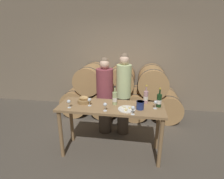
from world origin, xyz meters
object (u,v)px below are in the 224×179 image
at_px(person_right, 124,94).
at_px(wine_glass_center, 105,105).
at_px(person_left, 105,96).
at_px(wine_glass_right, 133,108).
at_px(wine_bottle_white, 115,98).
at_px(cheese_plate, 127,109).
at_px(wine_glass_left, 89,100).
at_px(wine_glass_far_right, 156,103).
at_px(wine_glass_far_left, 69,102).
at_px(wine_bottle_rose, 146,97).
at_px(wine_bottle_red, 159,100).
at_px(blue_crock, 140,105).
at_px(tasting_table, 111,113).
at_px(bread_basket, 84,100).

bearing_deg(person_right, wine_glass_center, -103.19).
relative_size(person_left, wine_glass_right, 11.75).
bearing_deg(person_left, wine_glass_right, -57.03).
bearing_deg(wine_bottle_white, cheese_plate, -38.72).
distance_m(person_right, wine_glass_left, 0.90).
distance_m(wine_glass_right, wine_glass_far_right, 0.44).
distance_m(wine_glass_far_left, wine_glass_far_right, 1.40).
height_order(wine_glass_far_left, wine_glass_center, same).
distance_m(person_left, wine_bottle_rose, 0.96).
xyz_separation_m(wine_bottle_white, cheese_plate, (0.22, -0.17, -0.10)).
bearing_deg(cheese_plate, wine_glass_far_right, 13.91).
xyz_separation_m(wine_bottle_white, wine_glass_center, (-0.11, -0.27, -0.01)).
xyz_separation_m(wine_bottle_red, wine_bottle_white, (-0.73, -0.02, 0.00)).
bearing_deg(blue_crock, wine_glass_center, -164.43).
distance_m(person_left, wine_glass_right, 1.14).
xyz_separation_m(wine_bottle_red, cheese_plate, (-0.51, -0.20, -0.10)).
xyz_separation_m(person_left, cheese_plate, (0.51, -0.79, 0.10)).
height_order(tasting_table, blue_crock, blue_crock).
bearing_deg(wine_bottle_rose, blue_crock, -108.59).
distance_m(wine_bottle_red, wine_bottle_rose, 0.25).
distance_m(cheese_plate, wine_glass_far_left, 0.94).
height_order(wine_bottle_red, wine_glass_left, wine_bottle_red).
height_order(tasting_table, wine_glass_left, wine_glass_left).
xyz_separation_m(blue_crock, wine_glass_far_right, (0.24, 0.06, 0.03)).
bearing_deg(tasting_table, blue_crock, -5.91).
bearing_deg(wine_bottle_white, blue_crock, -15.85).
distance_m(cheese_plate, wine_glass_far_right, 0.47).
bearing_deg(wine_glass_far_left, wine_glass_far_right, 7.47).
bearing_deg(wine_bottle_white, wine_glass_far_left, -161.25).
relative_size(wine_bottle_rose, wine_glass_left, 2.33).
height_order(cheese_plate, wine_glass_far_left, wine_glass_far_left).
height_order(bread_basket, cheese_plate, bread_basket).
height_order(wine_bottle_rose, bread_basket, wine_bottle_rose).
bearing_deg(wine_bottle_white, person_right, 81.29).
bearing_deg(wine_bottle_white, wine_glass_left, -163.92).
distance_m(tasting_table, wine_bottle_rose, 0.66).
bearing_deg(bread_basket, blue_crock, -7.14).
relative_size(person_left, wine_glass_center, 11.75).
xyz_separation_m(person_left, blue_crock, (0.72, -0.74, 0.17)).
bearing_deg(cheese_plate, wine_bottle_red, 20.87).
height_order(person_right, wine_glass_right, person_right).
height_order(blue_crock, bread_basket, blue_crock).
xyz_separation_m(wine_glass_left, wine_glass_right, (0.73, -0.21, 0.00)).
bearing_deg(wine_bottle_red, wine_glass_far_right, -126.07).
xyz_separation_m(tasting_table, wine_glass_right, (0.38, -0.26, 0.24)).
height_order(person_left, wine_glass_far_left, person_left).
distance_m(person_left, bread_basket, 0.68).
distance_m(tasting_table, bread_basket, 0.52).
bearing_deg(person_right, cheese_plate, -81.19).
xyz_separation_m(wine_glass_far_left, wine_glass_center, (0.60, -0.03, 0.00)).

